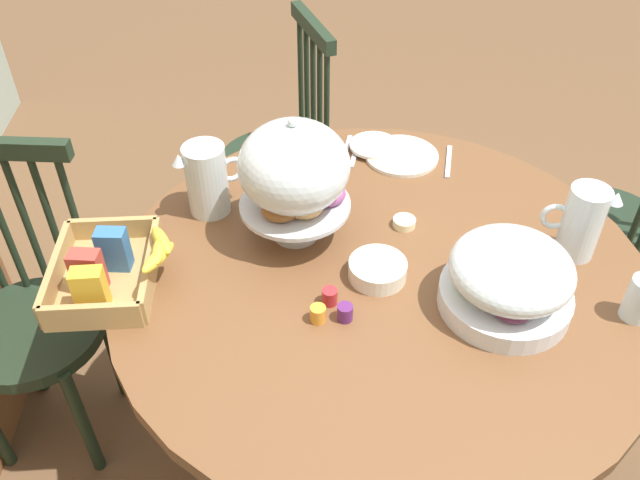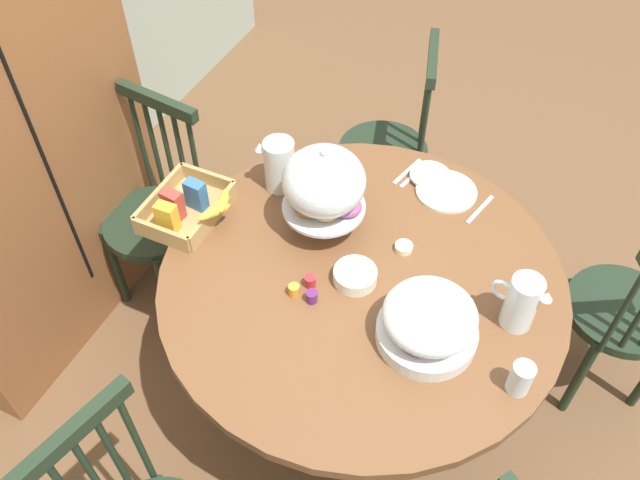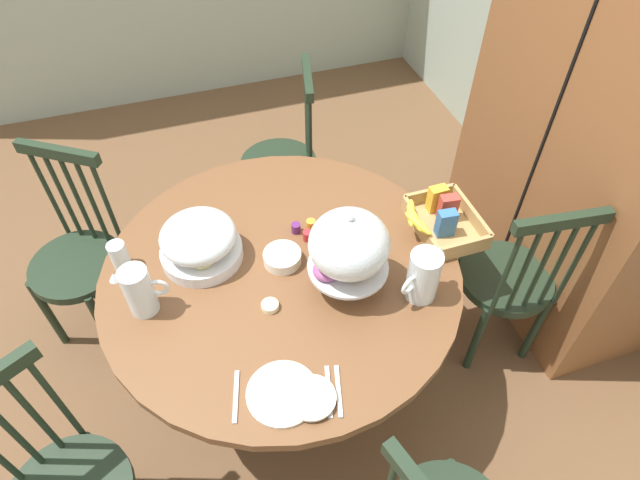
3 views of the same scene
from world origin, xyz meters
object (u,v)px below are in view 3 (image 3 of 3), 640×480
Objects in this scene: fruit_platter_covered at (199,241)px; butter_dish at (270,306)px; cereal_bowl at (282,257)px; drinking_glass at (119,255)px; windsor_chair_host_seat at (508,282)px; orange_juice_pitcher at (140,292)px; cereal_basket at (441,219)px; dining_table at (284,299)px; china_plate_small at (311,397)px; milk_pitcher at (423,278)px; windsor_chair_by_cabinet at (80,261)px; china_plate_large at (282,393)px; pastry_stand_with_dome at (349,247)px; windsor_chair_near_window at (283,163)px; wooden_armoire at (606,123)px.

butter_dish is (0.30, 0.18, -0.07)m from fruit_platter_covered.
cereal_bowl is 0.59m from drinking_glass.
windsor_chair_host_seat is 5.06× the size of orange_juice_pitcher.
drinking_glass is (-0.18, -1.19, 0.01)m from cereal_basket.
china_plate_small is at bearing -5.43° from dining_table.
fruit_platter_covered is 0.80m from milk_pitcher.
windsor_chair_by_cabinet is 4.43× the size of china_plate_large.
milk_pitcher is 3.29× the size of butter_dish.
fruit_platter_covered is (-0.28, -1.21, 0.37)m from windsor_chair_host_seat.
orange_juice_pitcher reaches higher than dining_table.
fruit_platter_covered reaches higher than butter_dish.
drinking_glass is (-0.05, -0.29, -0.03)m from fruit_platter_covered.
fruit_platter_covered is 2.14× the size of cereal_bowl.
cereal_basket is (-0.15, 0.44, -0.15)m from pastry_stand_with_dome.
dining_table is 1.35× the size of windsor_chair_near_window.
cereal_basket is (0.13, 0.91, -0.04)m from fruit_platter_covered.
drinking_glass is (-0.46, -0.98, -0.03)m from milk_pitcher.
windsor_chair_by_cabinet is 1.04m from butter_dish.
milk_pitcher is 1.79× the size of drinking_glass.
windsor_chair_near_window is at bearing 146.79° from fruit_platter_covered.
drinking_glass is 0.59m from butter_dish.
fruit_platter_covered is 0.28m from orange_juice_pitcher.
drinking_glass is (0.73, -0.80, 0.34)m from windsor_chair_near_window.
windsor_chair_near_window is 8.86× the size of drinking_glass.
cereal_bowl is (-0.56, 0.06, 0.01)m from china_plate_small.
butter_dish is (0.28, -1.49, -0.23)m from wooden_armoire.
orange_juice_pitcher reaches higher than china_plate_large.
cereal_bowl is at bearing 73.59° from drinking_glass.
pastry_stand_with_dome is 0.56m from fruit_platter_covered.
butter_dish reaches higher than dining_table.
china_plate_large is 1.47× the size of china_plate_small.
pastry_stand_with_dome reaches higher than dining_table.
cereal_basket is (0.54, 1.43, 0.33)m from windsor_chair_by_cabinet.
orange_juice_pitcher is 1.75× the size of drinking_glass.
windsor_chair_by_cabinet is 4.94× the size of milk_pitcher.
drinking_glass is at bearing -98.75° from cereal_basket.
butter_dish is (-0.32, 0.05, 0.01)m from china_plate_large.
wooden_armoire is at bearing 55.22° from windsor_chair_near_window.
cereal_basket is 1.21m from drinking_glass.
windsor_chair_host_seat is at bearing 103.55° from milk_pitcher.
windsor_chair_by_cabinet is 0.76m from fruit_platter_covered.
windsor_chair_host_seat is 1.30m from fruit_platter_covered.
dining_table is at bearing -84.96° from wooden_armoire.
china_plate_large is at bearing -8.02° from butter_dish.
cereal_bowl is (0.11, 0.28, -0.06)m from fruit_platter_covered.
pastry_stand_with_dome is 0.28m from milk_pitcher.
fruit_platter_covered is (0.41, 0.52, 0.37)m from windsor_chair_by_cabinet.
windsor_chair_host_seat is 1.17m from china_plate_large.
milk_pitcher is at bearing 8.53° from windsor_chair_near_window.
windsor_chair_near_window is 3.09× the size of cereal_basket.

